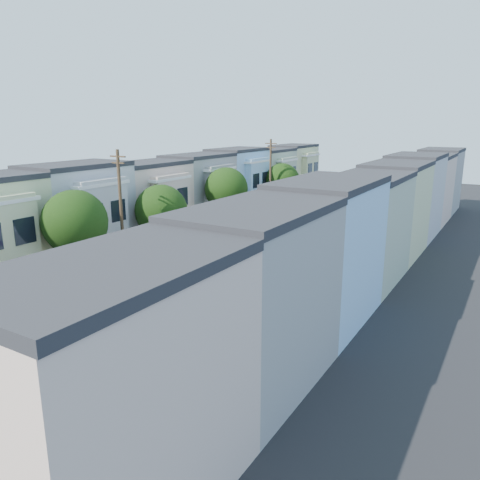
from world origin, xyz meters
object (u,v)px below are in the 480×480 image
Objects in this scene: tree_c at (160,211)px; parked_left_c at (125,273)px; tree_e at (282,181)px; utility_pole_near at (121,213)px; parked_left_b at (5,317)px; motorcycle at (121,369)px; tree_far_r at (377,196)px; parked_right_b at (220,302)px; lead_sedan at (270,254)px; tree_b at (74,223)px; parked_right_c at (322,242)px; parked_right_a at (148,344)px; tree_d at (226,189)px; fedex_truck at (197,273)px; utility_pole_far at (270,179)px; parked_right_d at (350,226)px; parked_left_d at (215,240)px.

tree_c is 7.37m from parked_left_c.
utility_pole_near is at bearing -90.00° from tree_e.
tree_e is 40.97m from parked_left_b.
parked_left_b is 2.18× the size of motorcycle.
tree_far_r is 1.12× the size of parked_right_b.
tree_e reaches higher than tree_far_r.
lead_sedan is (8.62, 9.53, -4.49)m from utility_pole_near.
parked_left_b is (1.40, -40.77, -3.84)m from tree_e.
tree_b is 23.55m from parked_right_c.
parked_right_a is at bearing -93.10° from tree_far_r.
utility_pole_near is at bearing 135.34° from parked_right_a.
tree_d reaches higher than parked_right_c.
tree_d is at bearing 120.24° from motorcycle.
parked_right_b reaches higher than lead_sedan.
fedex_truck is at bearing -75.01° from tree_e.
tree_e is 3.33m from utility_pole_far.
tree_e is 12.84m from parked_right_d.
tree_e is at bearing 109.00° from parked_right_b.
parked_right_d is at bearing -125.49° from tree_far_r.
parked_right_d is at bearing -23.75° from tree_e.
parked_left_d is (1.40, 6.48, -3.91)m from tree_c.
parked_left_b is at bearing -122.11° from fedex_truck.
tree_c is 0.99× the size of tree_e.
parked_right_c is at bearing 0.16° from tree_d.
parked_left_c is (-6.68, -0.45, -1.00)m from fedex_truck.
utility_pole_near is at bearing -115.65° from parked_right_d.
motorcycle is (11.52, -12.01, -4.71)m from utility_pole_near.
tree_b is at bearing -90.00° from tree_c.
tree_c is at bearing -90.00° from tree_e.
tree_b is 1.38× the size of tree_far_r.
parked_right_c reaches higher than parked_right_a.
parked_right_d is at bearing 38.27° from tree_d.
motorcycle is (0.32, -9.35, -0.24)m from parked_right_b.
parked_left_d is (-11.79, -15.92, -3.28)m from tree_far_r.
tree_far_r reaches higher than parked_left_b.
parked_left_b is at bearing -94.63° from parked_left_d.
utility_pole_far is 2.32× the size of parked_right_a.
parked_right_a is (9.80, -20.89, 0.09)m from parked_left_d.
tree_b is 1.09× the size of tree_e.
parked_right_a is (9.80, 1.82, -0.04)m from parked_left_b.
parked_right_a is 2.38m from motorcycle.
utility_pole_near reaches higher than tree_e.
tree_b is 1.00× the size of tree_d.
lead_sedan is 0.90× the size of parked_left_b.
motorcycle is at bearing -74.05° from lead_sedan.
parked_left_d is at bearing 124.88° from parked_right_b.
parked_left_b is at bearing -106.24° from parked_right_d.
utility_pole_near is 8.85m from fedex_truck.
parked_right_d is at bearing 83.15° from fedex_truck.
parked_left_b is 10.14m from motorcycle.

